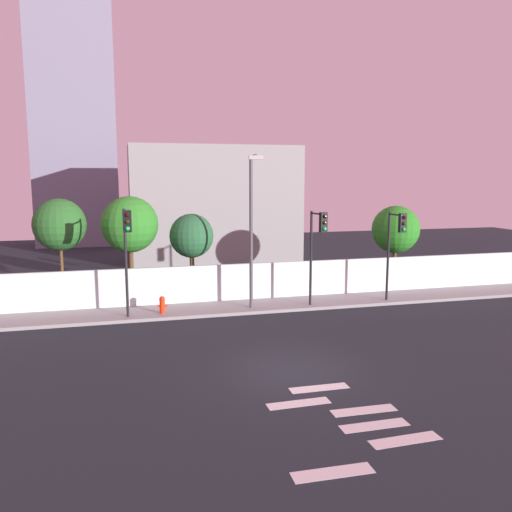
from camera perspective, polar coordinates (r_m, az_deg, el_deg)
name	(u,v)px	position (r m, az deg, el deg)	size (l,w,h in m)	color
ground_plane	(293,370)	(17.22, 4.05, -12.49)	(80.00, 80.00, 0.00)	#1F242A
sidewalk	(238,307)	(24.75, -2.02, -5.68)	(36.00, 2.40, 0.15)	gray
perimeter_wall	(232,282)	(25.76, -2.65, -2.89)	(36.00, 0.18, 1.80)	silver
crosswalk_marking	(347,420)	(14.18, 10.06, -17.43)	(4.03, 4.72, 0.01)	silver
traffic_light_left	(318,238)	(24.01, 6.82, 1.99)	(0.44, 1.26, 4.51)	black
traffic_light_center	(127,240)	(22.26, -14.10, 1.71)	(0.36, 1.46, 4.75)	black
traffic_light_right	(396,237)	(25.70, 15.20, 2.01)	(0.36, 1.33, 4.39)	black
street_lamp_curbside	(252,220)	(23.47, -0.48, 4.01)	(0.63, 2.06, 7.03)	#4C4C51
fire_hydrant	(162,304)	(23.65, -10.31, -5.26)	(0.44, 0.26, 0.79)	red
roadside_tree_leftmost	(59,225)	(26.40, -20.87, 3.24)	(2.50, 2.50, 5.23)	brown
roadside_tree_midleft	(130,225)	(26.25, -13.75, 3.37)	(2.78, 2.78, 5.30)	brown
roadside_tree_midright	(192,236)	(26.53, -7.13, 2.18)	(2.25, 2.25, 4.39)	brown
roadside_tree_rightmost	(396,230)	(30.25, 15.15, 2.83)	(2.67, 2.67, 4.64)	brown
low_building_distant	(214,204)	(39.33, -4.70, 5.78)	(12.35, 6.00, 8.49)	gray
tower_on_skyline	(75,119)	(51.11, -19.39, 14.06)	(7.26, 5.00, 22.85)	gray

